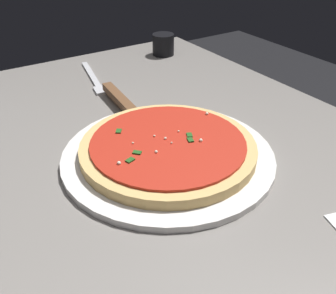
{
  "coord_description": "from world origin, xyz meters",
  "views": [
    {
      "loc": [
        0.43,
        -0.25,
        1.11
      ],
      "look_at": [
        0.02,
        0.01,
        0.8
      ],
      "focal_mm": 41.52,
      "sensor_mm": 36.0,
      "label": 1
    }
  ],
  "objects": [
    {
      "name": "pizza_server",
      "position": [
        -0.13,
        0.02,
        0.79
      ],
      "size": [
        0.22,
        0.08,
        0.01
      ],
      "color": "silver",
      "rests_on": "serving_plate"
    },
    {
      "name": "cup_small_sauce",
      "position": [
        -0.38,
        0.25,
        0.81
      ],
      "size": [
        0.05,
        0.05,
        0.05
      ],
      "primitive_type": "cylinder",
      "color": "black",
      "rests_on": "restaurant_table"
    },
    {
      "name": "fork",
      "position": [
        -0.32,
        0.04,
        0.78
      ],
      "size": [
        0.19,
        0.05,
        0.0
      ],
      "color": "silver",
      "rests_on": "restaurant_table"
    },
    {
      "name": "serving_plate",
      "position": [
        0.02,
        0.01,
        0.78
      ],
      "size": [
        0.32,
        0.32,
        0.01
      ],
      "primitive_type": "cylinder",
      "color": "white",
      "rests_on": "restaurant_table"
    },
    {
      "name": "pizza",
      "position": [
        0.02,
        0.01,
        0.8
      ],
      "size": [
        0.26,
        0.26,
        0.02
      ],
      "color": "#DBB26B",
      "rests_on": "serving_plate"
    },
    {
      "name": "restaurant_table",
      "position": [
        0.0,
        0.0,
        0.62
      ],
      "size": [
        0.97,
        0.74,
        0.78
      ],
      "color": "black",
      "rests_on": "ground_plane"
    }
  ]
}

